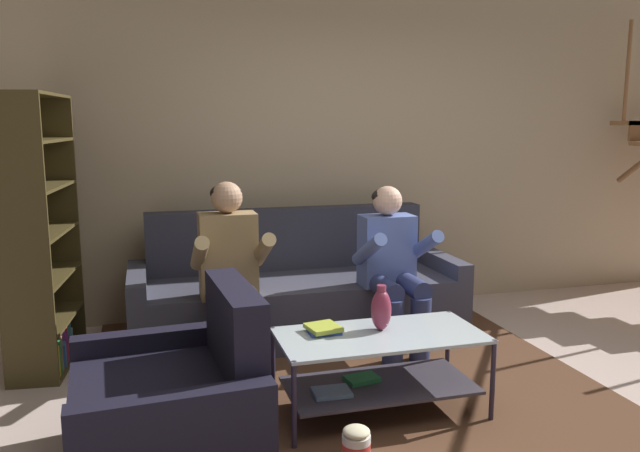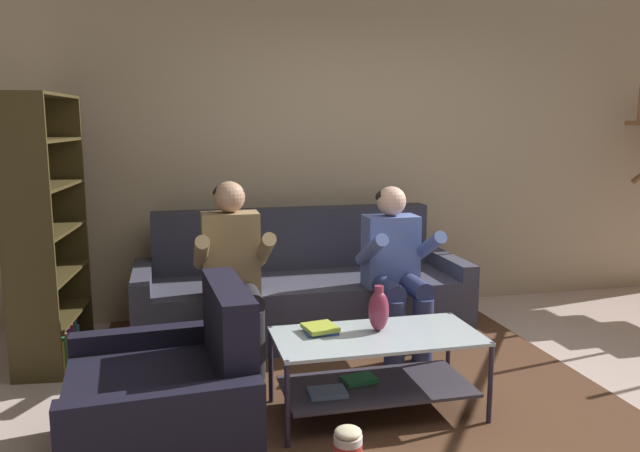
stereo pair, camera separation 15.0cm
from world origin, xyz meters
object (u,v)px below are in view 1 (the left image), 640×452
(couch, at_px, (297,295))
(bookshelf, at_px, (34,255))
(person_seated_right, at_px, (393,262))
(coffee_table, at_px, (378,361))
(armchair, at_px, (174,407))
(person_seated_left, at_px, (231,268))
(vase, at_px, (381,309))
(popcorn_tub, at_px, (356,446))
(book_stack, at_px, (324,329))

(couch, xyz_separation_m, bookshelf, (-1.81, -0.15, 0.45))
(person_seated_right, xyz_separation_m, coffee_table, (-0.45, -0.90, -0.34))
(armchair, bearing_deg, couch, 58.67)
(bookshelf, height_order, armchair, bookshelf)
(person_seated_left, xyz_separation_m, bookshelf, (-1.24, 0.38, 0.08))
(coffee_table, xyz_separation_m, vase, (0.04, 0.06, 0.28))
(couch, distance_m, bookshelf, 1.87)
(person_seated_right, distance_m, coffee_table, 1.06)
(coffee_table, bearing_deg, popcorn_tub, -121.37)
(coffee_table, height_order, book_stack, book_stack)
(bookshelf, relative_size, armchair, 1.79)
(couch, xyz_separation_m, book_stack, (-0.17, -1.33, 0.18))
(person_seated_right, xyz_separation_m, book_stack, (-0.74, -0.80, -0.16))
(coffee_table, bearing_deg, armchair, -169.29)
(person_seated_left, distance_m, book_stack, 0.92)
(couch, distance_m, book_stack, 1.35)
(person_seated_left, distance_m, popcorn_tub, 1.55)
(coffee_table, xyz_separation_m, armchair, (-1.12, -0.21, -0.03))
(bookshelf, distance_m, popcorn_tub, 2.49)
(person_seated_right, xyz_separation_m, vase, (-0.41, -0.84, -0.06))
(person_seated_left, height_order, coffee_table, person_seated_left)
(couch, height_order, popcorn_tub, couch)
(person_seated_left, bearing_deg, couch, 42.67)
(coffee_table, bearing_deg, couch, 94.86)
(person_seated_right, distance_m, book_stack, 1.10)
(coffee_table, height_order, bookshelf, bookshelf)
(bookshelf, bearing_deg, coffee_table, -33.58)
(couch, distance_m, coffee_table, 1.44)
(bookshelf, bearing_deg, person_seated_right, -9.14)
(person_seated_left, distance_m, armchair, 1.26)
(vase, relative_size, armchair, 0.26)
(book_stack, height_order, popcorn_tub, book_stack)
(vase, bearing_deg, armchair, -166.70)
(armchair, xyz_separation_m, popcorn_tub, (0.83, -0.27, -0.18))
(vase, xyz_separation_m, popcorn_tub, (-0.33, -0.54, -0.49))
(couch, height_order, coffee_table, couch)
(person_seated_left, height_order, vase, person_seated_left)
(couch, distance_m, person_seated_left, 0.86)
(vase, bearing_deg, popcorn_tub, -121.38)
(bookshelf, xyz_separation_m, armchair, (0.81, -1.49, -0.48))
(coffee_table, relative_size, armchair, 1.13)
(vase, distance_m, book_stack, 0.34)
(person_seated_right, xyz_separation_m, popcorn_tub, (-0.74, -1.38, -0.55))
(book_stack, bearing_deg, bookshelf, 144.31)
(popcorn_tub, bearing_deg, coffee_table, 58.63)
(armchair, bearing_deg, bookshelf, 118.45)
(coffee_table, xyz_separation_m, bookshelf, (-1.93, 1.28, 0.45))
(person_seated_left, bearing_deg, person_seated_right, -0.28)
(person_seated_left, height_order, bookshelf, bookshelf)
(coffee_table, bearing_deg, bookshelf, 146.42)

